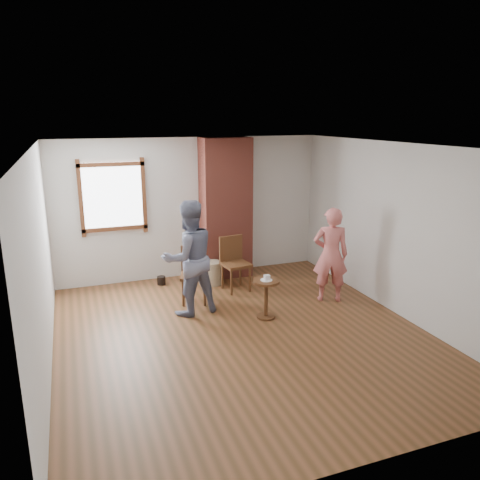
% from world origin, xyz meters
% --- Properties ---
extents(ground, '(5.50, 5.50, 0.00)m').
position_xyz_m(ground, '(0.00, 0.00, 0.00)').
color(ground, brown).
rests_on(ground, ground).
extents(room_shell, '(5.04, 5.52, 2.62)m').
position_xyz_m(room_shell, '(-0.06, 0.61, 1.81)').
color(room_shell, silver).
rests_on(room_shell, ground).
extents(brick_chimney, '(0.90, 0.50, 2.60)m').
position_xyz_m(brick_chimney, '(0.60, 2.50, 1.30)').
color(brick_chimney, '#A64A3B').
rests_on(brick_chimney, ground).
extents(stoneware_crock, '(0.36, 0.36, 0.42)m').
position_xyz_m(stoneware_crock, '(0.21, 2.09, 0.21)').
color(stoneware_crock, tan).
rests_on(stoneware_crock, ground).
extents(dark_pot, '(0.20, 0.20, 0.15)m').
position_xyz_m(dark_pot, '(-0.68, 2.39, 0.08)').
color(dark_pot, black).
rests_on(dark_pot, ground).
extents(dining_chair_left, '(0.53, 0.53, 0.91)m').
position_xyz_m(dining_chair_left, '(-0.30, 1.46, 0.51)').
color(dining_chair_left, brown).
rests_on(dining_chair_left, ground).
extents(dining_chair_right, '(0.49, 0.49, 0.94)m').
position_xyz_m(dining_chair_right, '(0.49, 1.74, 0.53)').
color(dining_chair_right, brown).
rests_on(dining_chair_right, ground).
extents(side_table, '(0.40, 0.40, 0.60)m').
position_xyz_m(side_table, '(0.53, 0.41, 0.40)').
color(side_table, brown).
rests_on(side_table, ground).
extents(cake_plate, '(0.18, 0.18, 0.01)m').
position_xyz_m(cake_plate, '(0.53, 0.41, 0.60)').
color(cake_plate, white).
rests_on(cake_plate, side_table).
extents(cake_slice, '(0.08, 0.07, 0.06)m').
position_xyz_m(cake_slice, '(0.54, 0.41, 0.64)').
color(cake_slice, white).
rests_on(cake_slice, cake_plate).
extents(man, '(0.98, 0.83, 1.78)m').
position_xyz_m(man, '(-0.50, 0.99, 0.89)').
color(man, '#141538').
rests_on(man, ground).
extents(person_pink, '(0.68, 0.58, 1.57)m').
position_xyz_m(person_pink, '(1.79, 0.70, 0.78)').
color(person_pink, '#E47572').
rests_on(person_pink, ground).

